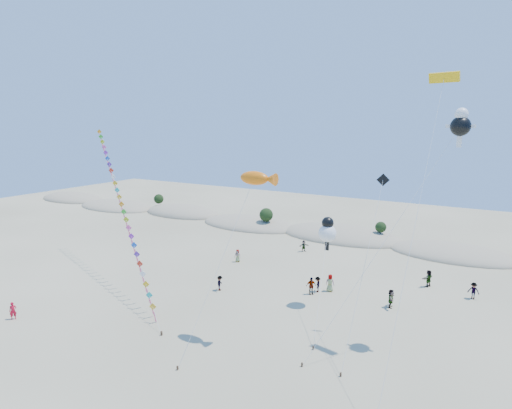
# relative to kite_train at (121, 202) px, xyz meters

# --- Properties ---
(ground) EXTENTS (160.00, 160.00, 0.00)m
(ground) POSITION_rel_kite_train_xyz_m (15.20, -16.28, -8.57)
(ground) COLOR gray
(ground) RESTS_ON ground
(dune_ridge) EXTENTS (145.30, 11.49, 5.57)m
(dune_ridge) POSITION_rel_kite_train_xyz_m (16.26, 28.86, -8.46)
(dune_ridge) COLOR tan
(dune_ridge) RESTS_ON ground
(kite_train) EXTENTS (24.91, 15.51, 17.08)m
(kite_train) POSITION_rel_kite_train_xyz_m (0.00, 0.00, 0.00)
(kite_train) COLOR #3F2D1E
(kite_train) RESTS_ON ground
(fish_kite) EXTENTS (3.94, 7.78, 13.50)m
(fish_kite) POSITION_rel_kite_train_xyz_m (19.93, -4.24, 4.36)
(fish_kite) COLOR #3F2D1E
(fish_kite) RESTS_ON ground
(cartoon_kite_low) EXTENTS (3.23, 9.32, 8.58)m
(cartoon_kite_low) POSITION_rel_kite_train_xyz_m (22.38, 4.42, -1.35)
(cartoon_kite_low) COLOR #3F2D1E
(cartoon_kite_low) RESTS_ON ground
(cartoon_kite_high) EXTENTS (9.16, 9.65, 18.21)m
(cartoon_kite_high) POSITION_rel_kite_train_xyz_m (33.04, 2.28, 8.44)
(cartoon_kite_high) COLOR #3F2D1E
(cartoon_kite_high) RESTS_ON ground
(parafoil_kite) EXTENTS (2.13, 13.40, 20.66)m
(parafoil_kite) POSITION_rel_kite_train_xyz_m (31.80, 1.16, 11.19)
(parafoil_kite) COLOR #3F2D1E
(parafoil_kite) RESTS_ON ground
(dark_kite) EXTENTS (1.00, 8.68, 13.17)m
(dark_kite) POSITION_rel_kite_train_xyz_m (27.78, -0.12, 0.72)
(dark_kite) COLOR #3F2D1E
(dark_kite) RESTS_ON ground
(flyer_foreground) EXTENTS (0.62, 0.69, 1.59)m
(flyer_foreground) POSITION_rel_kite_train_xyz_m (-0.23, -12.68, -7.78)
(flyer_foreground) COLOR red
(flyer_foreground) RESTS_ON ground
(beachgoers) EXTENTS (31.46, 18.29, 1.87)m
(beachgoers) POSITION_rel_kite_train_xyz_m (23.63, 9.68, -7.72)
(beachgoers) COLOR slate
(beachgoers) RESTS_ON ground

